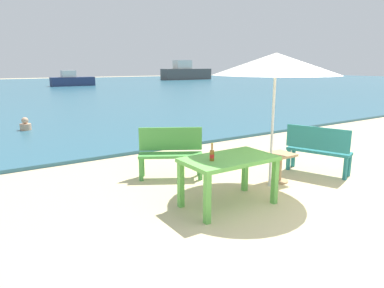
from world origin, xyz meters
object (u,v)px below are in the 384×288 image
(beer_bottle_amber, at_px, (212,154))
(swimmer_person, at_px, (25,125))
(bench_green_left, at_px, (171,150))
(boat_cargo_ship, at_px, (186,73))
(side_table_wood, at_px, (280,163))
(patio_umbrella, at_px, (276,64))
(boat_ferry, at_px, (72,80))
(bench_teal_center, at_px, (318,147))
(picnic_table_green, at_px, (229,164))

(beer_bottle_amber, xyz_separation_m, swimmer_person, (-1.35, 8.12, -0.61))
(bench_green_left, xyz_separation_m, boat_cargo_ship, (23.38, 36.47, 0.49))
(side_table_wood, height_order, boat_cargo_ship, boat_cargo_ship)
(boat_cargo_ship, bearing_deg, patio_umbrella, -120.35)
(beer_bottle_amber, relative_size, boat_cargo_ship, 0.04)
(side_table_wood, xyz_separation_m, boat_ferry, (4.41, 31.16, 0.27))
(bench_green_left, relative_size, swimmer_person, 2.97)
(patio_umbrella, height_order, bench_teal_center, patio_umbrella)
(beer_bottle_amber, bearing_deg, picnic_table_green, 1.97)
(picnic_table_green, xyz_separation_m, beer_bottle_amber, (-0.33, -0.01, 0.20))
(boat_ferry, bearing_deg, swimmer_person, -107.95)
(beer_bottle_amber, bearing_deg, bench_green_left, 80.57)
(boat_cargo_ship, bearing_deg, beer_bottle_amber, -121.81)
(side_table_wood, bearing_deg, boat_cargo_ship, 59.97)
(patio_umbrella, relative_size, boat_cargo_ship, 0.32)
(beer_bottle_amber, relative_size, bench_teal_center, 0.21)
(patio_umbrella, relative_size, boat_ferry, 0.56)
(picnic_table_green, xyz_separation_m, bench_green_left, (-0.05, 1.67, -0.11))
(side_table_wood, height_order, boat_ferry, boat_ferry)
(picnic_table_green, distance_m, boat_ferry, 32.03)
(patio_umbrella, bearing_deg, picnic_table_green, -167.72)
(beer_bottle_amber, bearing_deg, boat_ferry, 78.83)
(side_table_wood, bearing_deg, picnic_table_green, -167.56)
(bench_teal_center, height_order, boat_ferry, boat_ferry)
(boat_ferry, bearing_deg, boat_cargo_ship, 20.89)
(side_table_wood, distance_m, boat_cargo_ship, 43.68)
(side_table_wood, xyz_separation_m, bench_teal_center, (0.97, -0.06, 0.19))
(swimmer_person, relative_size, boat_ferry, 0.10)
(beer_bottle_amber, height_order, boat_cargo_ship, boat_cargo_ship)
(bench_teal_center, distance_m, bench_green_left, 2.87)
(picnic_table_green, height_order, side_table_wood, picnic_table_green)
(picnic_table_green, distance_m, boat_cargo_ship, 44.71)
(boat_cargo_ship, height_order, boat_ferry, boat_cargo_ship)
(picnic_table_green, relative_size, boat_cargo_ship, 0.19)
(beer_bottle_amber, distance_m, side_table_wood, 1.90)
(swimmer_person, bearing_deg, patio_umbrella, -70.20)
(bench_teal_center, xyz_separation_m, boat_ferry, (3.44, 31.22, 0.08))
(patio_umbrella, bearing_deg, beer_bottle_amber, -169.97)
(beer_bottle_amber, distance_m, boat_ferry, 32.10)
(picnic_table_green, relative_size, beer_bottle_amber, 5.28)
(bench_teal_center, bearing_deg, bench_green_left, 150.64)
(bench_green_left, height_order, boat_ferry, boat_ferry)
(bench_teal_center, distance_m, boat_cargo_ship, 43.25)
(patio_umbrella, bearing_deg, boat_cargo_ship, 59.65)
(bench_teal_center, relative_size, bench_green_left, 1.03)
(boat_ferry, bearing_deg, side_table_wood, -98.06)
(swimmer_person, distance_m, boat_ferry, 24.57)
(picnic_table_green, distance_m, bench_teal_center, 2.47)
(swimmer_person, xyz_separation_m, boat_ferry, (7.57, 23.37, 0.38))
(swimmer_person, bearing_deg, bench_teal_center, -62.20)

